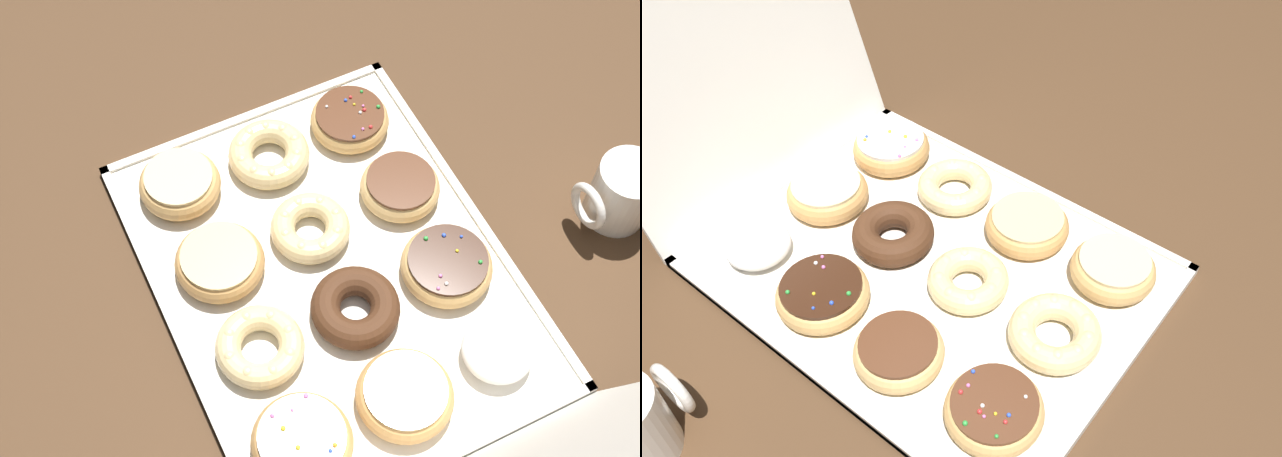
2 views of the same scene
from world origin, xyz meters
The scene contains 15 objects.
ground_plane centered at (0.00, 0.00, 0.00)m, with size 3.00×3.00×0.00m, color #4C331E.
donut_box centered at (0.00, 0.00, 0.01)m, with size 0.44×0.58×0.01m.
sprinkle_donut_0 centered at (-0.13, -0.20, 0.03)m, with size 0.11×0.11×0.04m.
cruller_donut_1 centered at (0.00, -0.20, 0.03)m, with size 0.11×0.11×0.04m.
glazed_ring_donut_2 centered at (0.13, -0.20, 0.03)m, with size 0.11×0.11×0.04m.
chocolate_frosted_donut_3 centered at (-0.14, -0.07, 0.03)m, with size 0.11×0.11×0.04m.
cruller_donut_4 centered at (0.00, -0.06, 0.03)m, with size 0.11×0.11×0.03m.
glazed_ring_donut_5 centered at (0.13, -0.07, 0.03)m, with size 0.12×0.12×0.04m.
sprinkle_donut_6 centered at (-0.13, 0.07, 0.03)m, with size 0.12×0.12×0.04m.
chocolate_cake_ring_donut_7 centered at (0.00, 0.07, 0.03)m, with size 0.11×0.11×0.04m.
cruller_donut_8 centered at (0.13, 0.06, 0.03)m, with size 0.11×0.11×0.03m.
powdered_filled_donut_9 centered at (-0.13, 0.20, 0.03)m, with size 0.09×0.09×0.04m.
glazed_ring_donut_10 centered at (0.00, 0.20, 0.03)m, with size 0.12×0.12×0.04m.
sprinkle_donut_11 centered at (0.14, 0.20, 0.03)m, with size 0.12×0.12×0.04m.
coffee_mug centered at (-0.39, 0.08, 0.05)m, with size 0.10×0.08×0.10m.
Camera 1 is at (0.27, 0.51, 1.09)m, focal length 52.38 mm.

